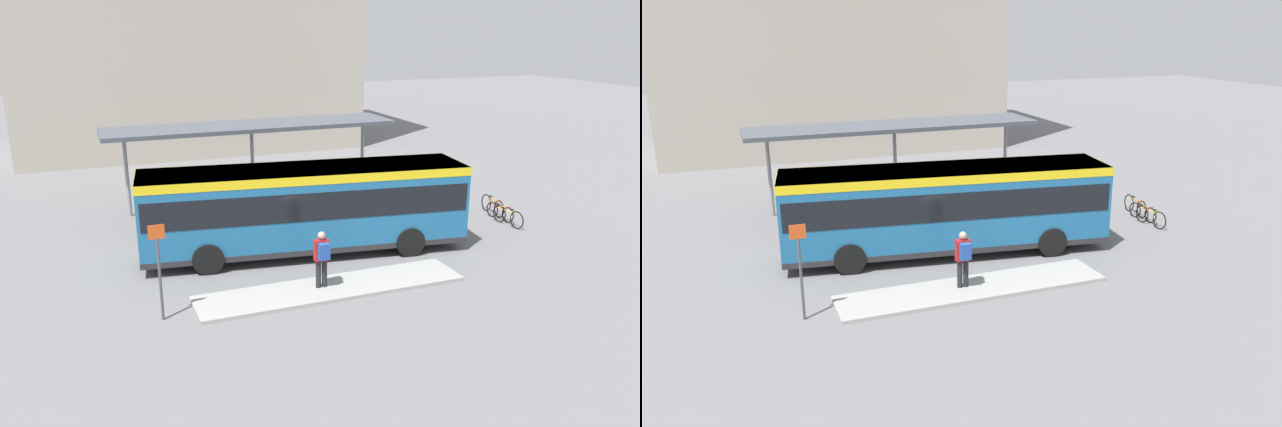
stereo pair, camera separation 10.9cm
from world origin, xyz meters
TOP-DOWN VIEW (x-y plane):
  - ground_plane at (0.00, 0.00)m, footprint 120.00×120.00m
  - curb_island at (-0.38, -3.42)m, footprint 8.53×1.80m
  - city_bus at (0.01, -0.00)m, footprint 11.68×4.06m
  - pedestrian_waiting at (-0.68, -3.36)m, footprint 0.44×0.46m
  - bicycle_yellow at (8.81, -0.08)m, footprint 0.48×1.71m
  - bicycle_red at (8.99, 0.68)m, footprint 0.48×1.52m
  - bicycle_orange at (9.17, 1.44)m, footprint 0.48×1.79m
  - station_shelter at (0.00, 6.92)m, footprint 12.89×2.90m
  - potted_planter_near_shelter at (3.02, 4.68)m, footprint 0.93×0.93m
  - potted_planter_far_side at (-4.67, 4.39)m, footprint 1.02×1.02m
  - platform_sign at (-5.55, -3.55)m, footprint 0.44×0.08m

SIDE VIEW (x-z plane):
  - ground_plane at x=0.00m, z-range 0.00..0.00m
  - curb_island at x=-0.38m, z-range 0.00..0.12m
  - bicycle_red at x=8.99m, z-range 0.00..0.66m
  - bicycle_yellow at x=8.81m, z-range 0.00..0.74m
  - bicycle_orange at x=9.17m, z-range 0.00..0.77m
  - potted_planter_far_side at x=-4.67m, z-range 0.01..1.39m
  - potted_planter_near_shelter at x=3.02m, z-range 0.03..1.48m
  - pedestrian_waiting at x=-0.68m, z-range 0.25..2.06m
  - platform_sign at x=-5.55m, z-range 0.16..2.96m
  - city_bus at x=0.01m, z-range 0.27..3.39m
  - station_shelter at x=0.00m, z-range 1.66..5.31m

